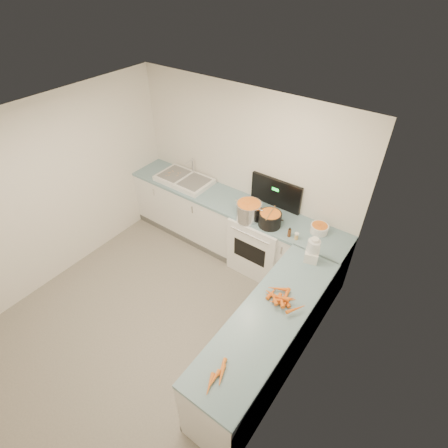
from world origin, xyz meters
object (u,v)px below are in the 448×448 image
Objects in this scene: spice_jar at (296,237)px; sink at (184,180)px; black_pot at (270,220)px; steel_pot at (249,211)px; food_processor at (313,251)px; extract_bottle at (289,233)px; stove at (262,241)px; mixing_bowl at (319,229)px.

sink is at bearing 174.29° from spice_jar.
steel_pot is at bearing -175.76° from black_pot.
extract_bottle is at bearing 151.94° from food_processor.
sink is at bearing 169.77° from food_processor.
steel_pot is at bearing -7.89° from sink.
stove is 0.92m from mixing_bowl.
food_processor reaches higher than sink.
mixing_bowl is at bearing 104.53° from food_processor.
sink reaches higher than black_pot.
food_processor is (1.03, -0.24, 0.03)m from steel_pot.
steel_pot is 3.12× the size of extract_bottle.
mixing_bowl is (0.58, 0.25, -0.03)m from black_pot.
sink is at bearing 179.38° from stove.
sink reaches higher than spice_jar.
extract_bottle is at bearing -131.85° from mixing_bowl.
black_pot is (0.17, -0.14, 0.55)m from stove.
black_pot is (0.31, 0.02, -0.02)m from steel_pot.
food_processor is (0.30, -0.22, 0.10)m from spice_jar.
stove reaches higher than steel_pot.
food_processor reaches higher than extract_bottle.
black_pot is at bearing -156.57° from mixing_bowl.
stove is 0.61m from steel_pot.
spice_jar is at bearing -119.75° from mixing_bowl.
food_processor reaches higher than steel_pot.
steel_pot is (1.30, -0.18, 0.07)m from sink.
sink reaches higher than extract_bottle.
black_pot is 0.64m from mixing_bowl.
steel_pot is 0.63m from extract_bottle.
stove is 0.79m from spice_jar.
spice_jar is 0.25× the size of food_processor.
mixing_bowl is 2.92× the size of spice_jar.
mixing_bowl is (2.20, 0.10, 0.02)m from sink.
mixing_bowl is at bearing 60.25° from spice_jar.
stove is 1.14m from food_processor.
stove is 3.96× the size of steel_pot.
stove is at bearing -0.62° from sink.
food_processor reaches higher than mixing_bowl.
mixing_bowl is (0.75, 0.11, 0.52)m from stove.
mixing_bowl is 0.54m from food_processor.
food_processor reaches higher than spice_jar.
extract_bottle is 0.46m from food_processor.
extract_bottle is (1.93, -0.21, 0.02)m from sink.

